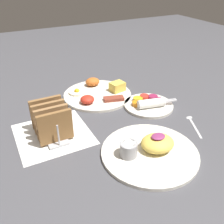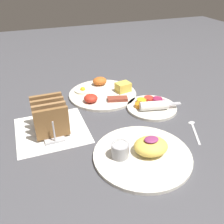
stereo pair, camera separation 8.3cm
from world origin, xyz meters
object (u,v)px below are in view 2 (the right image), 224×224
Objects in this scene: plate_condiments at (152,106)px; toast_rack at (50,117)px; plate_breakfast at (103,92)px; plate_foreground at (143,152)px.

toast_rack is at bearing -178.58° from plate_condiments.
plate_condiments is at bearing 1.42° from toast_rack.
plate_breakfast is 1.82× the size of toast_rack.
plate_foreground is 1.83× the size of toast_rack.
plate_breakfast is 0.21m from plate_condiments.
plate_foreground is at bearing -124.02° from plate_condiments.
plate_condiments is 0.68× the size of plate_foreground.
plate_condiments is 0.27m from plate_foreground.
plate_breakfast is at bearing 127.71° from plate_condiments.
plate_breakfast is 0.99× the size of plate_foreground.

